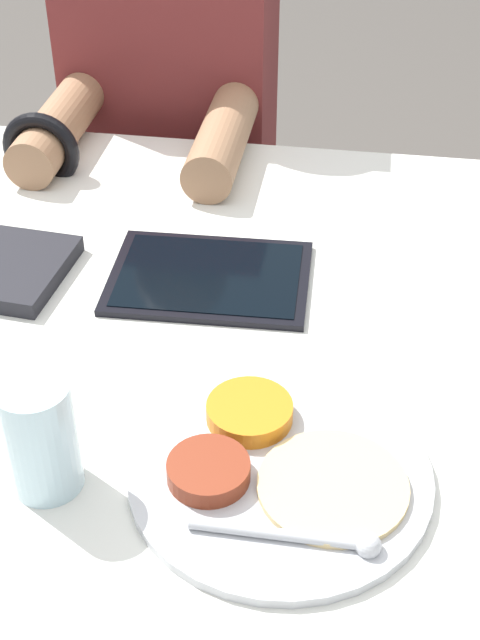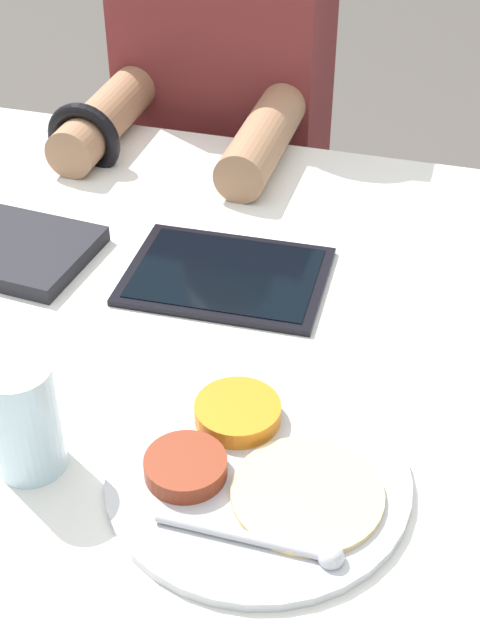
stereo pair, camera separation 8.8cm
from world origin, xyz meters
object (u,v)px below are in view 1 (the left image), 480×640
Objects in this scene: tablet_device at (209,277)px; person_diner at (176,185)px; thali_tray at (276,469)px; drinking_glass at (41,437)px.

tablet_device is 0.56m from person_diner.
thali_tray is 0.31m from tablet_device.
tablet_device is at bearing -72.81° from person_diner.
thali_tray is 0.21m from drinking_glass.
person_diner is 0.87m from drinking_glass.
person_diner is 10.65× the size of drinking_glass.
tablet_device is (-0.11, 0.29, -0.00)m from thali_tray.
thali_tray is at bearing 10.98° from drinking_glass.
tablet_device is 0.35m from drinking_glass.
person_diner is at bearing 95.03° from drinking_glass.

